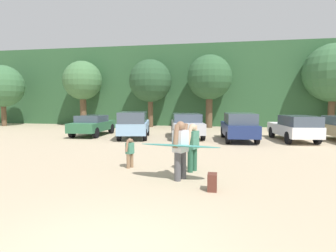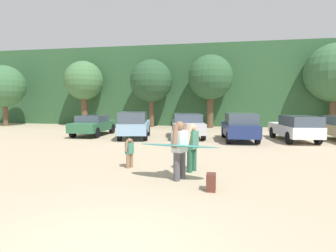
% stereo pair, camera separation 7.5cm
% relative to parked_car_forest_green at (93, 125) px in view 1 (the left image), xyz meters
% --- Properties ---
extents(hillside_ridge, '(108.00, 12.00, 7.70)m').
position_rel_parked_car_forest_green_xyz_m(hillside_ridge, '(6.85, 14.76, 3.11)').
color(hillside_ridge, '#2D5633').
rests_on(hillside_ridge, ground_plane).
extents(tree_center, '(3.94, 3.94, 5.75)m').
position_rel_parked_car_forest_green_xyz_m(tree_center, '(-11.74, 5.63, 3.02)').
color(tree_center, brown).
rests_on(tree_center, ground_plane).
extents(tree_ridge_back, '(3.68, 3.68, 6.18)m').
position_rel_parked_car_forest_green_xyz_m(tree_ridge_back, '(-4.43, 7.31, 3.54)').
color(tree_ridge_back, brown).
rests_on(tree_ridge_back, ground_plane).
extents(tree_far_right, '(3.85, 3.85, 6.12)m').
position_rel_parked_car_forest_green_xyz_m(tree_far_right, '(2.26, 7.22, 3.42)').
color(tree_far_right, brown).
rests_on(tree_far_right, ground_plane).
extents(tree_left, '(3.93, 3.93, 6.41)m').
position_rel_parked_car_forest_green_xyz_m(tree_left, '(7.57, 7.43, 3.66)').
color(tree_left, brown).
rests_on(tree_left, ground_plane).
extents(tree_far_left, '(4.81, 4.81, 7.10)m').
position_rel_parked_car_forest_green_xyz_m(tree_far_left, '(17.69, 7.84, 3.93)').
color(tree_far_left, brown).
rests_on(tree_far_left, ground_plane).
extents(parked_car_forest_green, '(1.93, 4.23, 1.39)m').
position_rel_parked_car_forest_green_xyz_m(parked_car_forest_green, '(0.00, 0.00, 0.00)').
color(parked_car_forest_green, '#2D6642').
rests_on(parked_car_forest_green, ground_plane).
extents(parked_car_sky_blue, '(2.47, 4.25, 1.69)m').
position_rel_parked_car_forest_green_xyz_m(parked_car_sky_blue, '(3.25, -1.01, 0.15)').
color(parked_car_sky_blue, '#84ADD1').
rests_on(parked_car_sky_blue, ground_plane).
extents(parked_car_silver, '(2.69, 4.58, 1.54)m').
position_rel_parked_car_forest_green_xyz_m(parked_car_silver, '(6.45, 0.19, 0.09)').
color(parked_car_silver, silver).
rests_on(parked_car_silver, ground_plane).
extents(parked_car_navy, '(2.10, 4.29, 1.65)m').
position_rel_parked_car_forest_green_xyz_m(parked_car_navy, '(9.67, -0.92, 0.12)').
color(parked_car_navy, navy).
rests_on(parked_car_navy, ground_plane).
extents(parked_car_white, '(2.29, 4.52, 1.52)m').
position_rel_parked_car_forest_green_xyz_m(parked_car_white, '(12.85, -0.48, 0.07)').
color(parked_car_white, white).
rests_on(parked_car_white, ground_plane).
extents(person_adult, '(0.47, 0.72, 1.74)m').
position_rel_parked_car_forest_green_xyz_m(person_adult, '(7.46, -9.81, 0.24)').
color(person_adult, '#4C4C51').
rests_on(person_adult, ground_plane).
extents(person_child, '(0.28, 0.45, 1.04)m').
position_rel_parked_car_forest_green_xyz_m(person_child, '(5.52, -8.65, -0.15)').
color(person_child, '#8C6B4C').
rests_on(person_child, ground_plane).
extents(person_companion, '(0.43, 0.70, 1.59)m').
position_rel_parked_car_forest_green_xyz_m(person_companion, '(7.70, -8.75, 0.16)').
color(person_companion, '#26593F').
rests_on(person_companion, ground_plane).
extents(surfboard_teal, '(2.45, 0.98, 0.17)m').
position_rel_parked_car_forest_green_xyz_m(surfboard_teal, '(7.45, -9.92, 0.29)').
color(surfboard_teal, teal).
extents(backpack_dropped, '(0.24, 0.34, 0.45)m').
position_rel_parked_car_forest_green_xyz_m(backpack_dropped, '(8.42, -10.70, -0.52)').
color(backpack_dropped, '#592D23').
rests_on(backpack_dropped, ground_plane).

